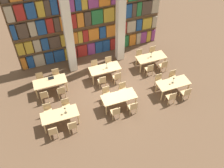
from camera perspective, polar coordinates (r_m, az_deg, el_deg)
ground_plane at (r=14.32m, az=-0.17°, el=-1.61°), size 40.00×40.00×0.00m
bookshelf_bank at (r=15.47m, az=-4.97°, el=14.79°), size 9.27×0.35×5.50m
pillar_left at (r=14.14m, az=-10.13°, el=12.67°), size 0.46×0.46×6.00m
pillar_center at (r=14.87m, az=2.00°, el=15.06°), size 0.46×0.46×6.00m
reading_table_0 at (r=12.59m, az=-11.84°, el=-7.05°), size 1.83×0.80×0.76m
chair_0 at (r=12.32m, az=-13.34°, el=-10.56°), size 0.42×0.40×0.87m
chair_1 at (r=13.18m, az=-14.44°, el=-5.89°), size 0.42×0.40×0.87m
chair_2 at (r=12.34m, az=-9.05°, el=-9.47°), size 0.42×0.40×0.87m
chair_3 at (r=13.20m, az=-10.47°, el=-4.88°), size 0.42×0.40×0.87m
desk_lamp_0 at (r=12.31m, az=-10.68°, el=-5.69°), size 0.14×0.14×0.41m
reading_table_1 at (r=13.09m, az=1.62°, el=-3.13°), size 1.83×0.80×0.76m
chair_4 at (r=12.71m, az=0.79°, el=-6.41°), size 0.42×0.40×0.87m
chair_5 at (r=13.55m, az=-1.27°, el=-2.17°), size 0.42×0.40×0.87m
chair_6 at (r=12.96m, az=4.76°, el=-5.25°), size 0.42×0.40×0.87m
chair_7 at (r=13.79m, az=2.48°, el=-1.16°), size 0.42×0.40×0.87m
reading_table_2 at (r=14.19m, az=13.82°, el=0.01°), size 1.83×0.80×0.76m
chair_8 at (r=13.73m, az=13.35°, el=-2.96°), size 0.42×0.40×0.87m
chair_9 at (r=14.51m, az=10.70°, el=0.78°), size 0.42×0.40×0.87m
chair_10 at (r=14.16m, az=16.51°, el=-1.97°), size 0.42×0.40×0.87m
chair_11 at (r=14.91m, az=13.76°, el=1.61°), size 0.42×0.40×0.87m
desk_lamp_1 at (r=13.94m, az=13.89°, el=1.07°), size 0.14×0.14×0.41m
reading_table_3 at (r=14.28m, az=-13.95°, el=0.33°), size 1.83×0.80×0.76m
chair_12 at (r=13.93m, az=-15.22°, el=-2.58°), size 0.42×0.40×0.87m
chair_13 at (r=14.92m, az=-16.06°, el=1.07°), size 0.42×0.40×0.87m
chair_14 at (r=13.94m, az=-11.52°, el=-1.64°), size 0.42×0.40×0.87m
chair_15 at (r=14.93m, az=-12.61°, el=1.94°), size 0.42×0.40×0.87m
laptop at (r=14.35m, az=-13.79°, el=1.34°), size 0.32×0.22×0.21m
reading_table_4 at (r=14.68m, az=-1.64°, el=3.38°), size 1.83×0.80×0.76m
chair_16 at (r=14.25m, az=-2.29°, el=0.70°), size 0.42×0.40×0.87m
chair_17 at (r=15.22m, az=-3.95°, el=4.07°), size 0.42×0.40×0.87m
chair_18 at (r=14.47m, az=1.14°, el=1.58°), size 0.42×0.40×0.87m
chair_19 at (r=15.42m, az=-0.70°, el=4.85°), size 0.42×0.40×0.87m
desk_lamp_2 at (r=14.43m, az=-1.25°, el=4.51°), size 0.14×0.14×0.43m
reading_table_5 at (r=15.66m, az=8.92°, el=5.88°), size 1.83×0.80×0.76m
chair_20 at (r=15.16m, az=8.53°, el=3.42°), size 0.42×0.40×0.87m
chair_21 at (r=16.08m, az=6.36°, el=6.47°), size 0.42×0.40×0.87m
chair_22 at (r=15.56m, az=11.63°, el=4.19°), size 0.42×0.40×0.87m
chair_23 at (r=16.45m, az=9.36°, el=7.13°), size 0.42×0.40×0.87m
desk_lamp_3 at (r=15.44m, az=8.99°, el=6.92°), size 0.14×0.14×0.40m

